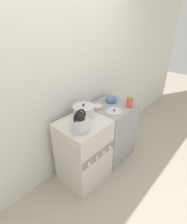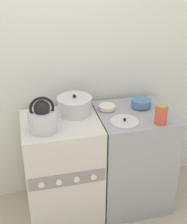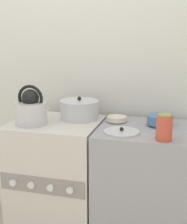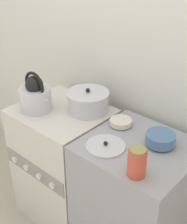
# 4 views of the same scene
# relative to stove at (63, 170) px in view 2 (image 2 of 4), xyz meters

# --- Properties ---
(wall_back) EXTENTS (7.00, 0.06, 2.50)m
(wall_back) POSITION_rel_stove_xyz_m (0.00, 0.37, 0.80)
(wall_back) COLOR silver
(wall_back) RESTS_ON ground_plane
(stove) EXTENTS (0.59, 0.55, 0.90)m
(stove) POSITION_rel_stove_xyz_m (0.00, 0.00, 0.00)
(stove) COLOR beige
(stove) RESTS_ON ground_plane
(counter) EXTENTS (0.60, 0.56, 0.89)m
(counter) POSITION_rel_stove_xyz_m (0.60, 0.02, -0.00)
(counter) COLOR #99999E
(counter) RESTS_ON ground_plane
(kettle) EXTENTS (0.25, 0.21, 0.26)m
(kettle) POSITION_rel_stove_xyz_m (-0.13, -0.09, 0.55)
(kettle) COLOR silver
(kettle) RESTS_ON stove
(cooking_pot) EXTENTS (0.27, 0.27, 0.16)m
(cooking_pot) POSITION_rel_stove_xyz_m (0.13, 0.12, 0.52)
(cooking_pot) COLOR silver
(cooking_pot) RESTS_ON stove
(enamel_bowl) EXTENTS (0.16, 0.16, 0.07)m
(enamel_bowl) POSITION_rel_stove_xyz_m (0.68, 0.10, 0.48)
(enamel_bowl) COLOR #4C729E
(enamel_bowl) RESTS_ON counter
(small_ceramic_bowl) EXTENTS (0.13, 0.13, 0.04)m
(small_ceramic_bowl) POSITION_rel_stove_xyz_m (0.40, 0.12, 0.47)
(small_ceramic_bowl) COLOR beige
(small_ceramic_bowl) RESTS_ON counter
(storage_jar) EXTENTS (0.09, 0.09, 0.15)m
(storage_jar) POSITION_rel_stove_xyz_m (0.72, -0.19, 0.52)
(storage_jar) COLOR #CC4C38
(storage_jar) RESTS_ON counter
(loose_pot_lid) EXTENTS (0.22, 0.22, 0.03)m
(loose_pot_lid) POSITION_rel_stove_xyz_m (0.47, -0.11, 0.45)
(loose_pot_lid) COLOR silver
(loose_pot_lid) RESTS_ON counter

